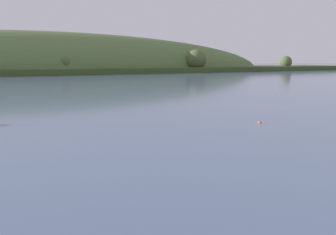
% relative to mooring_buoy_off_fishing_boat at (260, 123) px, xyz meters
% --- Properties ---
extents(far_shoreline_hill, '(484.47, 102.54, 58.68)m').
position_rel_mooring_buoy_off_fishing_boat_xyz_m(far_shoreline_hill, '(-23.87, 210.51, 0.18)').
color(far_shoreline_hill, '#3C4E24').
rests_on(far_shoreline_hill, ground).
extents(mooring_buoy_off_fishing_boat, '(0.56, 0.56, 0.64)m').
position_rel_mooring_buoy_off_fishing_boat_xyz_m(mooring_buoy_off_fishing_boat, '(0.00, 0.00, 0.00)').
color(mooring_buoy_off_fishing_boat, '#EA5B19').
rests_on(mooring_buoy_off_fishing_boat, ground).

